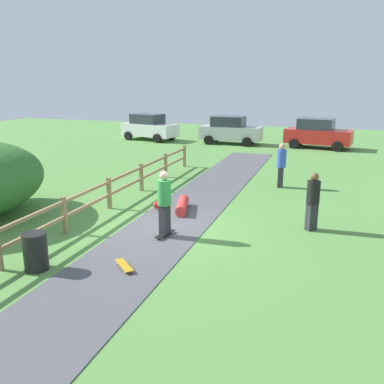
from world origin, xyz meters
name	(u,v)px	position (x,y,z in m)	size (l,w,h in m)	color
ground_plane	(165,229)	(0.00, 0.00, 0.00)	(60.00, 60.00, 0.00)	#568E42
asphalt_path	(165,228)	(0.00, 0.00, 0.01)	(2.40, 28.00, 0.02)	#515156
wooden_fence	(89,200)	(-2.60, 0.00, 0.67)	(0.12, 18.12, 1.10)	#997A51
trash_bin	(36,252)	(-1.80, -3.55, 0.45)	(0.56, 0.56, 0.90)	black
skater_riding	(164,200)	(0.25, -0.62, 1.08)	(0.44, 0.82, 1.89)	black
skater_fallen	(180,205)	(-0.17, 1.78, 0.20)	(1.34, 1.53, 0.36)	red
skateboard_loose	(124,265)	(0.13, -2.87, 0.09)	(0.72, 0.69, 0.08)	#BF8C19
bystander_blue	(281,163)	(2.63, 6.21, 1.02)	(0.39, 0.39, 1.83)	#2D2D33
bystander_black	(313,199)	(4.15, 1.30, 0.96)	(0.54, 0.54, 1.74)	#2D2D33
parked_car_silver	(230,130)	(-2.26, 17.54, 0.96)	(4.24, 2.09, 1.92)	#B7B7BC
parked_car_red	(318,133)	(3.59, 17.55, 0.96)	(4.40, 2.45, 1.92)	red
parked_car_white	(149,127)	(-8.46, 17.55, 0.96)	(4.48, 2.73, 1.92)	silver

